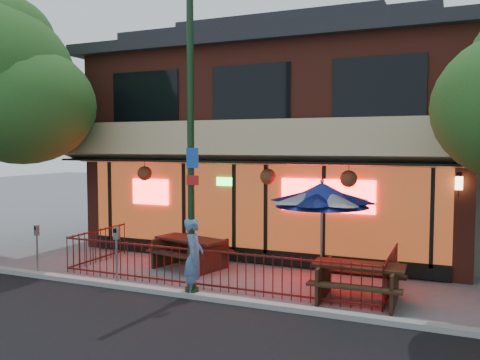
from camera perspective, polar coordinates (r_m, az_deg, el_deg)
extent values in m
plane|color=gray|center=(12.40, -4.52, -12.39)|extent=(80.00, 80.00, 0.00)
cube|color=#999993|center=(11.96, -5.67, -12.71)|extent=(80.00, 0.25, 0.12)
cube|color=maroon|center=(18.57, 5.85, 3.22)|extent=(12.00, 8.00, 6.50)
cube|color=#59230F|center=(14.90, 1.16, -3.12)|extent=(11.00, 0.06, 2.60)
cube|color=#FF0C0C|center=(14.07, 9.75, -1.75)|extent=(2.60, 0.04, 0.90)
cube|color=#FF0C0C|center=(16.37, -10.04, -1.31)|extent=(1.30, 0.04, 0.80)
cube|color=#D0BB83|center=(14.34, 0.45, 4.21)|extent=(12.20, 1.33, 1.26)
cube|color=black|center=(16.55, -10.60, 9.14)|extent=(2.40, 0.06, 1.60)
cube|color=black|center=(14.86, 1.18, 9.81)|extent=(2.40, 0.06, 1.60)
cube|color=black|center=(13.92, 15.27, 10.06)|extent=(2.40, 0.06, 1.60)
cube|color=black|center=(15.11, 1.11, -8.41)|extent=(11.00, 0.12, 0.40)
cube|color=#FFC672|center=(13.57, 23.37, -0.33)|extent=(0.18, 0.18, 0.32)
cube|color=#501311|center=(12.34, -4.11, -7.92)|extent=(8.40, 0.04, 0.04)
cube|color=#501311|center=(12.54, -4.09, -11.63)|extent=(8.40, 0.04, 0.04)
cube|color=#501311|center=(15.69, -15.67, -5.49)|extent=(0.04, 2.60, 0.04)
cube|color=#501311|center=(12.36, 16.60, -8.06)|extent=(0.04, 2.60, 0.04)
cylinder|color=#501311|center=(12.44, -4.10, -9.95)|extent=(0.02, 0.02, 1.00)
cylinder|color=black|center=(11.55, -5.55, 4.00)|extent=(0.16, 0.16, 7.00)
cylinder|color=black|center=(12.04, -5.43, -12.41)|extent=(0.32, 0.32, 0.20)
cube|color=#194CB2|center=(11.36, -5.37, 2.49)|extent=(0.30, 0.02, 0.45)
cube|color=red|center=(11.39, -5.35, -0.03)|extent=(0.30, 0.02, 0.22)
cube|color=#371C14|center=(15.10, -7.80, -7.81)|extent=(0.43, 1.43, 0.83)
cube|color=#371C14|center=(14.05, -3.27, -8.68)|extent=(0.43, 1.43, 0.83)
cube|color=#371C14|center=(14.48, -5.63, -6.64)|extent=(2.16, 1.32, 0.07)
cube|color=#371C14|center=(14.12, -7.36, -8.32)|extent=(2.03, 0.81, 0.06)
cube|color=#371C14|center=(14.99, -3.98, -7.57)|extent=(2.03, 0.81, 0.06)
cube|color=#322011|center=(11.93, 9.37, -11.04)|extent=(0.10, 1.44, 0.82)
cube|color=#322011|center=(11.71, 16.96, -11.45)|extent=(0.10, 1.44, 0.82)
cube|color=#322011|center=(11.70, 13.16, -9.33)|extent=(2.02, 0.88, 0.07)
cube|color=#322011|center=(11.20, 12.65, -11.68)|extent=(2.00, 0.36, 0.06)
cube|color=#322011|center=(12.36, 13.57, -10.20)|extent=(2.00, 0.36, 0.06)
cylinder|color=gray|center=(12.88, 9.13, -6.26)|extent=(0.06, 0.06, 2.43)
cone|color=navy|center=(12.73, 9.19, -1.62)|extent=(2.32, 2.32, 0.61)
sphere|color=gray|center=(12.70, 9.20, -0.13)|extent=(0.11, 0.11, 0.11)
imported|color=#5478A8|center=(11.86, -5.20, -8.59)|extent=(0.62, 0.77, 1.83)
cylinder|color=gray|center=(13.02, -13.68, -8.97)|extent=(0.05, 0.05, 1.20)
cube|color=gray|center=(12.88, -13.73, -5.81)|extent=(0.16, 0.15, 0.30)
cube|color=black|center=(12.82, -13.89, -5.56)|extent=(0.08, 0.04, 0.11)
cylinder|color=gray|center=(14.69, -21.80, -7.85)|extent=(0.05, 0.05, 1.10)
cube|color=gray|center=(14.57, -21.87, -5.26)|extent=(0.15, 0.13, 0.28)
cube|color=black|center=(14.53, -22.03, -5.05)|extent=(0.08, 0.03, 0.10)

